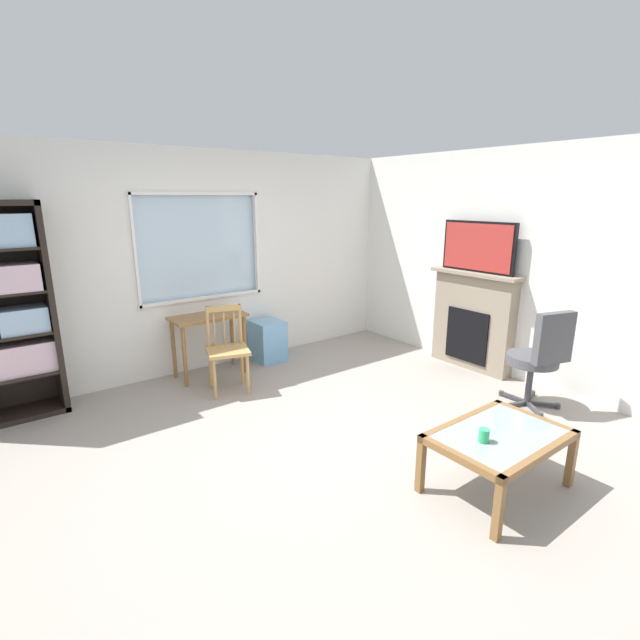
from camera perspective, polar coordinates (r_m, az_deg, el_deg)
ground at (r=4.00m, az=0.93°, el=-15.33°), size 6.23×5.85×0.02m
wall_back_with_window at (r=5.62m, az=-14.49°, el=6.66°), size 5.23×0.15×2.53m
wall_right at (r=5.57m, az=23.35°, el=6.07°), size 0.12×5.05×2.53m
desk_under_window at (r=5.40m, az=-13.54°, el=-0.82°), size 0.82×0.43×0.71m
wooden_chair at (r=4.97m, az=-11.35°, el=-3.45°), size 0.52×0.51×0.90m
plastic_drawer_unit at (r=5.88m, az=-6.47°, el=-2.51°), size 0.35×0.40×0.51m
fireplace at (r=5.79m, az=18.25°, el=-0.02°), size 0.26×1.11×1.17m
tv at (r=5.63m, az=18.86°, el=8.51°), size 0.06×0.92×0.57m
office_chair at (r=4.88m, az=25.40°, el=-3.89°), size 0.58×0.61×1.00m
coffee_table at (r=3.53m, az=21.15°, el=-13.73°), size 0.95×0.65×0.43m
sippy_cup at (r=3.34m, az=19.50°, el=-13.21°), size 0.07×0.07×0.09m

